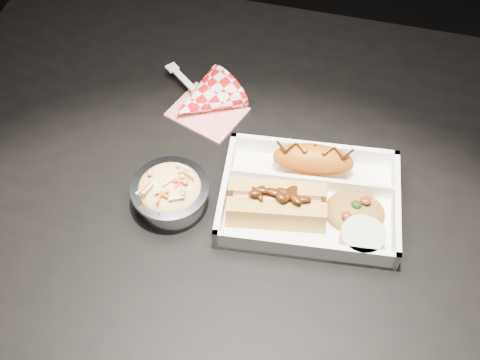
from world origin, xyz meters
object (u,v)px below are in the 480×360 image
object	(u,v)px
foil_coleslaw_cup	(170,191)
napkin_fork	(203,100)
dining_table	(282,212)
hotdog	(276,203)
fried_pastry	(313,160)
food_tray	(309,200)

from	to	relation	value
foil_coleslaw_cup	napkin_fork	world-z (taller)	napkin_fork
dining_table	hotdog	world-z (taller)	hotdog
fried_pastry	napkin_fork	bearing A→B (deg)	154.76
fried_pastry	food_tray	bearing A→B (deg)	-83.87
dining_table	food_tray	world-z (taller)	food_tray
hotdog	napkin_fork	xyz separation A→B (m)	(-0.16, 0.18, -0.02)
dining_table	napkin_fork	distance (m)	0.22
food_tray	fried_pastry	size ratio (longest dim) A/B	2.24
food_tray	fried_pastry	xyz separation A→B (m)	(-0.01, 0.05, 0.02)
fried_pastry	hotdog	xyz separation A→B (m)	(-0.04, -0.09, -0.00)
hotdog	foil_coleslaw_cup	size ratio (longest dim) A/B	1.30
foil_coleslaw_cup	dining_table	bearing A→B (deg)	29.10
food_tray	fried_pastry	distance (m)	0.06
dining_table	napkin_fork	world-z (taller)	napkin_fork
food_tray	fried_pastry	bearing A→B (deg)	90.00
dining_table	foil_coleslaw_cup	world-z (taller)	foil_coleslaw_cup
food_tray	fried_pastry	world-z (taller)	fried_pastry
fried_pastry	foil_coleslaw_cup	size ratio (longest dim) A/B	1.08
dining_table	fried_pastry	size ratio (longest dim) A/B	10.06
fried_pastry	hotdog	size ratio (longest dim) A/B	0.83
hotdog	dining_table	bearing A→B (deg)	79.60
food_tray	hotdog	xyz separation A→B (m)	(-0.04, -0.03, 0.02)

